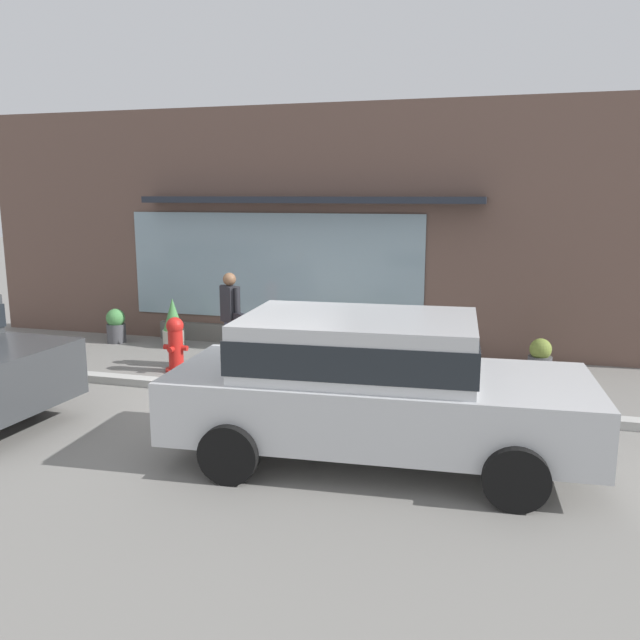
{
  "coord_description": "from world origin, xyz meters",
  "views": [
    {
      "loc": [
        3.59,
        -8.89,
        2.95
      ],
      "look_at": [
        0.74,
        1.2,
        0.91
      ],
      "focal_mm": 36.54,
      "sensor_mm": 36.0,
      "label": 1
    }
  ],
  "objects_px": {
    "parked_car_silver": "(370,380)",
    "potted_plant_window_left": "(540,357)",
    "fire_hydrant": "(176,344)",
    "potted_plant_by_entrance": "(116,326)",
    "potted_plant_near_hydrant": "(173,324)",
    "potted_plant_corner_tall": "(329,341)",
    "pedestrian_with_handbag": "(231,313)"
  },
  "relations": [
    {
      "from": "parked_car_silver",
      "to": "potted_plant_window_left",
      "type": "height_order",
      "value": "parked_car_silver"
    },
    {
      "from": "fire_hydrant",
      "to": "pedestrian_with_handbag",
      "type": "bearing_deg",
      "value": 27.78
    },
    {
      "from": "parked_car_silver",
      "to": "potted_plant_by_entrance",
      "type": "relative_size",
      "value": 6.85
    },
    {
      "from": "potted_plant_window_left",
      "to": "fire_hydrant",
      "type": "bearing_deg",
      "value": -165.52
    },
    {
      "from": "potted_plant_by_entrance",
      "to": "potted_plant_near_hydrant",
      "type": "distance_m",
      "value": 1.31
    },
    {
      "from": "fire_hydrant",
      "to": "parked_car_silver",
      "type": "relative_size",
      "value": 0.2
    },
    {
      "from": "potted_plant_by_entrance",
      "to": "potted_plant_corner_tall",
      "type": "height_order",
      "value": "potted_plant_by_entrance"
    },
    {
      "from": "potted_plant_window_left",
      "to": "potted_plant_near_hydrant",
      "type": "height_order",
      "value": "potted_plant_near_hydrant"
    },
    {
      "from": "fire_hydrant",
      "to": "potted_plant_near_hydrant",
      "type": "height_order",
      "value": "potted_plant_near_hydrant"
    },
    {
      "from": "potted_plant_by_entrance",
      "to": "parked_car_silver",
      "type": "bearing_deg",
      "value": -35.8
    },
    {
      "from": "potted_plant_by_entrance",
      "to": "potted_plant_near_hydrant",
      "type": "xyz_separation_m",
      "value": [
        1.31,
        -0.05,
        0.11
      ]
    },
    {
      "from": "fire_hydrant",
      "to": "potted_plant_near_hydrant",
      "type": "xyz_separation_m",
      "value": [
        -0.92,
        1.62,
        -0.02
      ]
    },
    {
      "from": "potted_plant_window_left",
      "to": "potted_plant_by_entrance",
      "type": "bearing_deg",
      "value": 178.94
    },
    {
      "from": "parked_car_silver",
      "to": "potted_plant_by_entrance",
      "type": "xyz_separation_m",
      "value": [
        -6.08,
        4.39,
        -0.58
      ]
    },
    {
      "from": "pedestrian_with_handbag",
      "to": "potted_plant_corner_tall",
      "type": "xyz_separation_m",
      "value": [
        1.42,
        1.1,
        -0.64
      ]
    },
    {
      "from": "potted_plant_corner_tall",
      "to": "pedestrian_with_handbag",
      "type": "bearing_deg",
      "value": -142.18
    },
    {
      "from": "parked_car_silver",
      "to": "potted_plant_corner_tall",
      "type": "relative_size",
      "value": 7.53
    },
    {
      "from": "pedestrian_with_handbag",
      "to": "parked_car_silver",
      "type": "xyz_separation_m",
      "value": [
        3.03,
        -3.15,
        -0.04
      ]
    },
    {
      "from": "fire_hydrant",
      "to": "potted_plant_window_left",
      "type": "relative_size",
      "value": 1.56
    },
    {
      "from": "potted_plant_corner_tall",
      "to": "potted_plant_by_entrance",
      "type": "bearing_deg",
      "value": 178.33
    },
    {
      "from": "fire_hydrant",
      "to": "parked_car_silver",
      "type": "distance_m",
      "value": 4.74
    },
    {
      "from": "fire_hydrant",
      "to": "potted_plant_window_left",
      "type": "bearing_deg",
      "value": 14.48
    },
    {
      "from": "potted_plant_window_left",
      "to": "potted_plant_corner_tall",
      "type": "bearing_deg",
      "value": 179.7
    },
    {
      "from": "pedestrian_with_handbag",
      "to": "potted_plant_near_hydrant",
      "type": "distance_m",
      "value": 2.17
    },
    {
      "from": "parked_car_silver",
      "to": "potted_plant_window_left",
      "type": "xyz_separation_m",
      "value": [
        2.03,
        4.24,
        -0.63
      ]
    },
    {
      "from": "potted_plant_corner_tall",
      "to": "potted_plant_near_hydrant",
      "type": "relative_size",
      "value": 0.65
    },
    {
      "from": "potted_plant_window_left",
      "to": "parked_car_silver",
      "type": "bearing_deg",
      "value": -115.61
    },
    {
      "from": "potted_plant_by_entrance",
      "to": "potted_plant_near_hydrant",
      "type": "relative_size",
      "value": 0.71
    },
    {
      "from": "fire_hydrant",
      "to": "parked_car_silver",
      "type": "height_order",
      "value": "parked_car_silver"
    },
    {
      "from": "fire_hydrant",
      "to": "parked_car_silver",
      "type": "bearing_deg",
      "value": -35.16
    },
    {
      "from": "pedestrian_with_handbag",
      "to": "potted_plant_by_entrance",
      "type": "height_order",
      "value": "pedestrian_with_handbag"
    },
    {
      "from": "fire_hydrant",
      "to": "potted_plant_by_entrance",
      "type": "xyz_separation_m",
      "value": [
        -2.22,
        1.67,
        -0.14
      ]
    }
  ]
}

